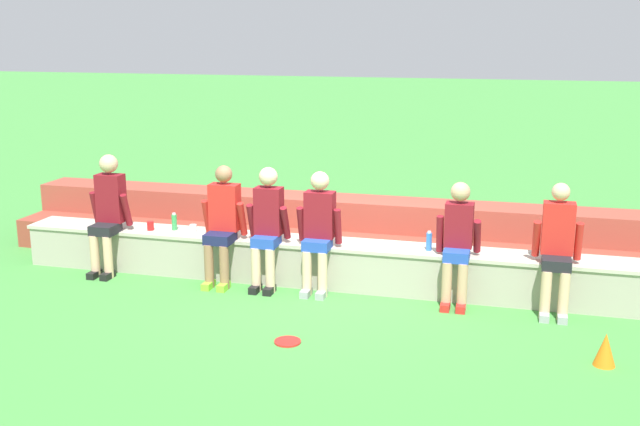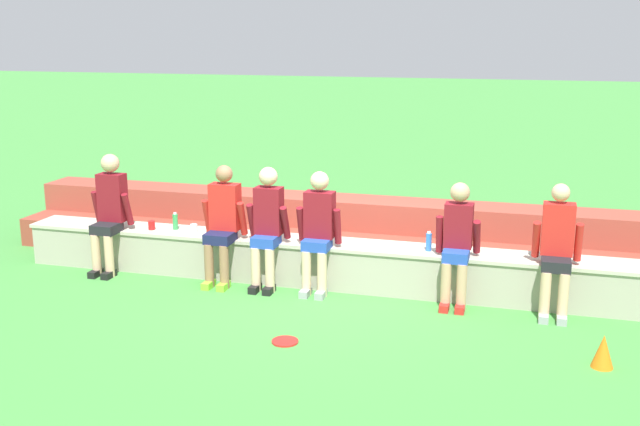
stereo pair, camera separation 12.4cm
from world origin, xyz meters
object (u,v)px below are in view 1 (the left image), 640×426
at_px(water_bottle_near_right, 429,241).
at_px(sports_cone, 605,350).
at_px(person_left_of_center, 222,222).
at_px(water_bottle_mid_left, 174,222).
at_px(person_far_left, 108,210).
at_px(plastic_cup_left_end, 150,226).
at_px(person_center, 267,224).
at_px(person_right_of_center, 318,228).
at_px(frisbee, 288,342).
at_px(plastic_cup_middle, 193,229).
at_px(person_far_right, 458,240).
at_px(person_rightmost_edge, 557,246).

height_order(water_bottle_near_right, sports_cone, water_bottle_near_right).
bearing_deg(person_left_of_center, water_bottle_mid_left, 159.67).
bearing_deg(person_far_left, plastic_cup_left_end, 20.64).
bearing_deg(water_bottle_near_right, person_far_left, -177.21).
relative_size(person_center, person_right_of_center, 1.02).
bearing_deg(person_left_of_center, sports_cone, -16.73).
height_order(plastic_cup_left_end, frisbee, plastic_cup_left_end).
height_order(water_bottle_mid_left, water_bottle_near_right, water_bottle_near_right).
bearing_deg(plastic_cup_middle, sports_cone, -17.54).
relative_size(person_far_left, person_left_of_center, 1.04).
bearing_deg(water_bottle_near_right, person_center, -172.90).
distance_m(person_right_of_center, water_bottle_mid_left, 1.97).
bearing_deg(person_far_right, person_center, -179.24).
distance_m(person_center, sports_cone, 3.91).
bearing_deg(person_far_right, person_far_left, 179.88).
bearing_deg(person_right_of_center, frisbee, -86.23).
relative_size(person_far_left, plastic_cup_left_end, 13.29).
bearing_deg(person_center, sports_cone, -18.84).
bearing_deg(plastic_cup_middle, person_far_right, -3.72).
height_order(person_far_left, sports_cone, person_far_left).
relative_size(person_left_of_center, person_center, 0.99).
distance_m(person_far_left, person_right_of_center, 2.71).
relative_size(person_left_of_center, plastic_cup_middle, 13.76).
bearing_deg(water_bottle_near_right, person_rightmost_edge, -8.47).
bearing_deg(person_center, plastic_cup_middle, 167.12).
distance_m(plastic_cup_left_end, frisbee, 2.95).
bearing_deg(sports_cone, person_rightmost_edge, 108.07).
distance_m(person_left_of_center, person_far_right, 2.76).
bearing_deg(frisbee, person_far_left, 151.24).
distance_m(person_rightmost_edge, water_bottle_mid_left, 4.58).
bearing_deg(person_far_right, person_right_of_center, -179.54).
bearing_deg(person_far_right, frisbee, -134.01).
xyz_separation_m(water_bottle_mid_left, plastic_cup_left_end, (-0.28, -0.09, -0.05)).
distance_m(person_right_of_center, plastic_cup_middle, 1.69).
bearing_deg(person_left_of_center, plastic_cup_middle, 155.70).
bearing_deg(water_bottle_near_right, person_right_of_center, -170.21).
height_order(person_right_of_center, person_rightmost_edge, person_right_of_center).
relative_size(person_center, water_bottle_near_right, 6.34).
distance_m(plastic_cup_middle, plastic_cup_left_end, 0.57).
xyz_separation_m(plastic_cup_left_end, frisbee, (2.33, -1.72, -0.58)).
height_order(plastic_cup_left_end, sports_cone, plastic_cup_left_end).
relative_size(water_bottle_near_right, frisbee, 0.86).
distance_m(person_center, plastic_cup_left_end, 1.64).
relative_size(person_right_of_center, plastic_cup_left_end, 12.63).
height_order(person_center, person_far_right, person_center).
relative_size(water_bottle_mid_left, frisbee, 0.83).
bearing_deg(plastic_cup_middle, person_rightmost_edge, -2.86).
bearing_deg(sports_cone, water_bottle_mid_left, 162.71).
height_order(person_far_left, water_bottle_near_right, person_far_left).
height_order(person_left_of_center, person_center, person_center).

